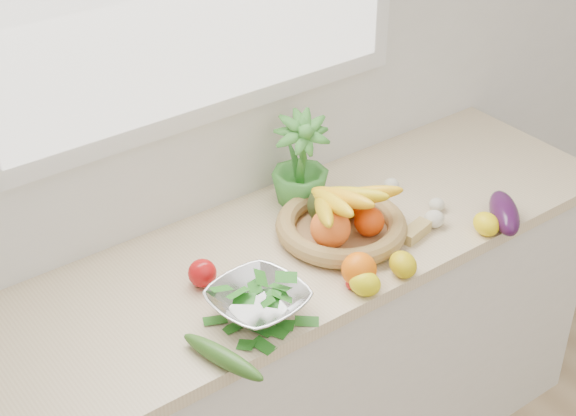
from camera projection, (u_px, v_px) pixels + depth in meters
back_wall at (202, 69)px, 2.37m from camera, size 4.50×0.02×2.70m
counter_cabinet at (271, 381)px, 2.67m from camera, size 2.20×0.58×0.86m
countertop at (269, 262)px, 2.43m from camera, size 2.24×0.62×0.04m
orange_loose at (359, 270)px, 2.29m from camera, size 0.10×0.10×0.09m
lemon_a at (403, 265)px, 2.33m from camera, size 0.08×0.10×0.07m
lemon_b at (486, 224)px, 2.49m from camera, size 0.07×0.09×0.07m
lemon_c at (365, 284)px, 2.26m from camera, size 0.10×0.11×0.07m
apple at (202, 273)px, 2.29m from camera, size 0.08×0.08×0.08m
ginger at (415, 232)px, 2.49m from camera, size 0.11×0.07×0.03m
garlic_a at (437, 205)px, 2.60m from camera, size 0.06×0.06×0.04m
garlic_b at (392, 185)px, 2.70m from camera, size 0.06×0.06×0.04m
garlic_c at (434, 219)px, 2.53m from camera, size 0.06×0.06×0.05m
eggplant at (504, 213)px, 2.52m from camera, size 0.19×0.21×0.08m
cucumber at (223, 357)px, 2.05m from camera, size 0.11×0.25×0.05m
radish at (352, 284)px, 2.29m from camera, size 0.04×0.04×0.03m
potted_herb at (300, 163)px, 2.58m from camera, size 0.22×0.22×0.30m
fruit_basket at (341, 220)px, 2.47m from camera, size 0.41×0.41×0.19m
colander_with_spinach at (258, 297)px, 2.17m from camera, size 0.26×0.26×0.12m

